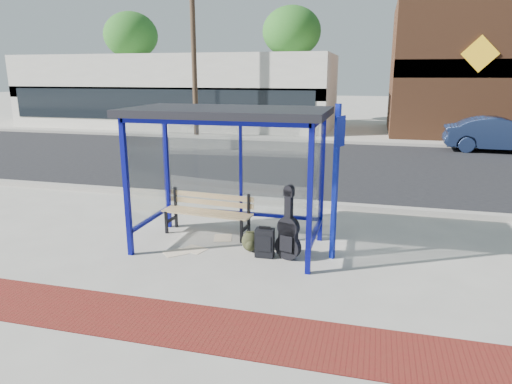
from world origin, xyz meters
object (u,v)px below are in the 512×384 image
(suitcase, at_px, (265,243))
(parked_car, at_px, (500,135))
(guitar_bag, at_px, (288,234))
(backpack, at_px, (250,242))
(bench, at_px, (208,210))

(suitcase, relative_size, parked_car, 0.13)
(guitar_bag, bearing_deg, parked_car, 81.69)
(suitcase, distance_m, parked_car, 14.17)
(parked_car, bearing_deg, guitar_bag, 157.21)
(backpack, bearing_deg, guitar_bag, -32.59)
(bench, xyz_separation_m, parked_car, (7.67, 11.81, 0.21))
(bench, relative_size, suitcase, 3.31)
(guitar_bag, xyz_separation_m, suitcase, (-0.39, -0.01, -0.19))
(guitar_bag, height_order, backpack, guitar_bag)
(suitcase, distance_m, backpack, 0.37)
(bench, relative_size, guitar_bag, 1.49)
(backpack, relative_size, parked_car, 0.08)
(backpack, xyz_separation_m, parked_car, (6.67, 12.46, 0.51))
(guitar_bag, relative_size, parked_car, 0.29)
(bench, height_order, parked_car, parked_car)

